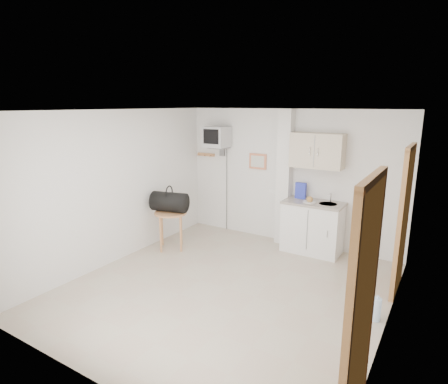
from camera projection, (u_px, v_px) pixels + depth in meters
The scene contains 7 objects.
ground at pixel (227, 288), 5.38m from camera, with size 4.50×4.50×0.00m, color #B4A690.
room_envelope at pixel (246, 184), 4.98m from camera, with size 4.24×4.54×2.55m.
kitchenette at pixel (314, 208), 6.56m from camera, with size 1.03×0.58×2.10m.
crt_television at pixel (217, 138), 7.35m from camera, with size 0.44×0.45×2.15m.
round_table at pixel (171, 218), 6.73m from camera, with size 0.58×0.58×0.69m.
duffel_bag at pixel (169, 202), 6.71m from camera, with size 0.70×0.49×0.48m.
water_bottle at pixel (376, 309), 4.55m from camera, with size 0.11×0.11×0.33m.
Camera 1 is at (2.55, -4.20, 2.58)m, focal length 30.00 mm.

